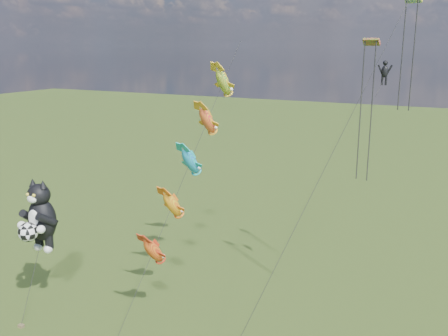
% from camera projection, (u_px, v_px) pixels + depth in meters
% --- Properties ---
extents(ground, '(300.00, 300.00, 0.00)m').
position_uv_depth(ground, '(50.00, 294.00, 40.78)').
color(ground, '#1F350D').
extents(cat_kite_rig, '(2.55, 4.14, 10.35)m').
position_uv_depth(cat_kite_rig, '(39.00, 216.00, 36.64)').
color(cat_kite_rig, brown).
rests_on(cat_kite_rig, ground).
extents(fish_windsock_rig, '(2.37, 15.86, 20.13)m').
position_uv_depth(fish_windsock_rig, '(190.00, 162.00, 37.27)').
color(fish_windsock_rig, brown).
rests_on(fish_windsock_rig, ground).
extents(parafoil_rig, '(8.00, 16.09, 23.26)m').
position_uv_depth(parafoil_rig, '(381.00, 76.00, 31.85)').
color(parafoil_rig, brown).
rests_on(parafoil_rig, ground).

